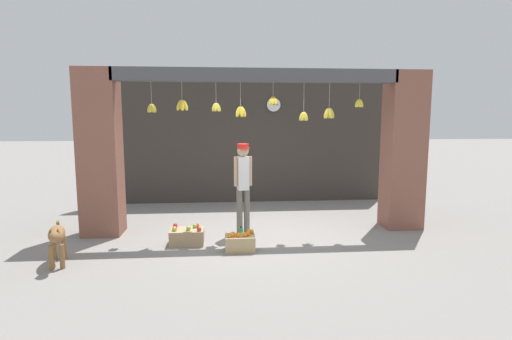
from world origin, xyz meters
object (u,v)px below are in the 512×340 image
Objects in this scene: dog at (57,237)px; wall_clock at (274,105)px; fruit_crate_oranges at (240,242)px; water_bottle at (241,234)px; shopkeeper at (243,181)px; fruit_crate_apples at (187,236)px.

wall_clock is (3.73, 4.15, 2.05)m from dog.
water_bottle is at bearing 85.30° from fruit_crate_oranges.
shopkeeper is 1.01m from water_bottle.
fruit_crate_oranges is at bearing -24.71° from fruit_crate_apples.
fruit_crate_apples is (1.82, 0.82, -0.28)m from dog.
water_bottle is (-0.07, -0.52, -0.87)m from shopkeeper.
fruit_crate_apples reaches higher than water_bottle.
dog is 2.75m from fruit_crate_oranges.
fruit_crate_apples is 0.93m from water_bottle.
wall_clock reaches higher than fruit_crate_apples.
fruit_crate_apples is (-0.89, 0.41, -0.00)m from fruit_crate_oranges.
fruit_crate_oranges is 1.35× the size of wall_clock.
dog is at bearing -131.97° from wall_clock.
fruit_crate_apples is at bearing 97.14° from dog.
fruit_crate_apples reaches higher than fruit_crate_oranges.
shopkeeper reaches higher than dog.
dog is 3.19m from shopkeeper.
fruit_crate_oranges is 0.84× the size of fruit_crate_apples.
fruit_crate_oranges is at bearing -94.70° from water_bottle.
shopkeeper is 4.68× the size of wall_clock.
fruit_crate_oranges is at bearing 81.42° from dog.
shopkeeper is at bearing 99.23° from dog.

